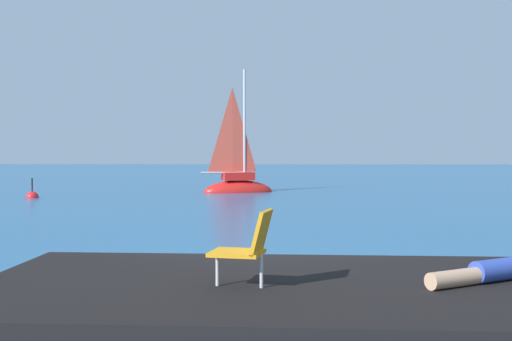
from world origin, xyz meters
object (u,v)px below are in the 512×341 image
Objects in this scene: beach_chair at (248,244)px; person_sunbather at (497,271)px; marker_buoy at (32,198)px; sailboat_near at (238,185)px.

person_sunbather is at bearing -160.12° from beach_chair.
person_sunbather is 1.38× the size of marker_buoy.
person_sunbather is at bearing -59.36° from marker_buoy.
beach_chair reaches higher than marker_buoy.
beach_chair is at bearing -65.29° from marker_buoy.
marker_buoy is (-10.06, 21.86, -1.13)m from beach_chair.
beach_chair is 24.09m from marker_buoy.
sailboat_near is 25.76m from beach_chair.
marker_buoy is (-8.64, -3.85, -0.35)m from sailboat_near.
sailboat_near is 5.76× the size of marker_buoy.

